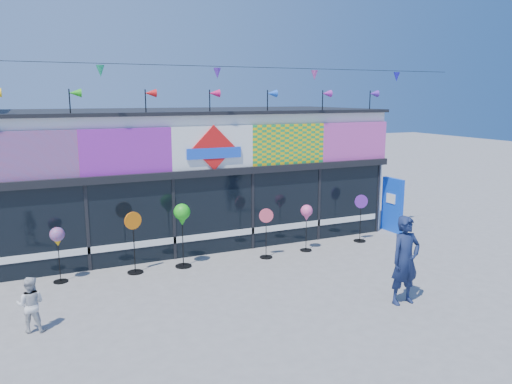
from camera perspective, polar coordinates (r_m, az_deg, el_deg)
ground at (r=11.79m, az=1.03°, el=-11.65°), size 80.00×80.00×0.00m
kite_shop at (r=16.63m, az=-7.77°, el=2.25°), size 16.00×5.70×5.31m
blue_sign at (r=17.43m, az=15.32°, el=-1.43°), size 0.19×0.92×1.82m
spinner_0 at (r=13.10m, az=-21.75°, el=-4.95°), size 0.35×0.35×1.40m
spinner_1 at (r=13.26m, az=-13.78°, el=-5.45°), size 0.45×0.41×1.63m
spinner_2 at (r=13.35m, az=-8.45°, el=-2.79°), size 0.44×0.44×1.73m
spinner_3 at (r=14.10m, az=1.17°, el=-4.58°), size 0.39×0.36×1.43m
spinner_4 at (r=14.72m, az=5.80°, el=-2.53°), size 0.35×0.35×1.39m
spinner_5 at (r=16.00m, az=11.87°, el=-2.81°), size 0.42×0.38×1.50m
adult_man at (r=11.49m, az=16.70°, el=-7.48°), size 0.72×0.48×1.98m
child at (r=10.82m, az=-24.36°, el=-11.62°), size 0.61×0.45×1.11m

